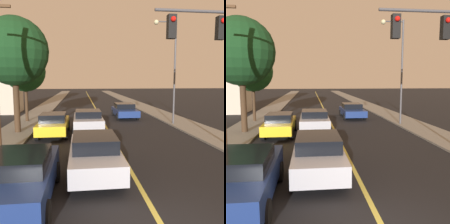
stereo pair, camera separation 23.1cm
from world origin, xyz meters
The scene contains 12 objects.
road_surface centered at (0.00, 36.00, 0.01)m, with size 10.06×80.00×0.01m.
sidewalk_left centered at (-6.28, 36.00, 0.06)m, with size 2.50×80.00×0.12m.
sidewalk_right centered at (6.28, 36.00, 0.06)m, with size 2.50×80.00×0.12m.
car_near_lane_front centered at (-1.41, 4.28, 0.79)m, with size 1.94×4.79×1.49m.
car_near_lane_second centered at (-1.41, 11.49, 0.83)m, with size 1.96×4.41×1.56m.
car_outer_lane_front centered at (-3.62, 2.15, 0.80)m, with size 1.89×4.51×1.51m.
car_outer_lane_second centered at (-3.62, 11.16, 0.76)m, with size 1.89×4.54×1.44m.
car_far_oncoming centered at (2.26, 18.17, 0.70)m, with size 2.05×4.74×1.34m.
streetlamp_right centered at (5.00, 13.76, 5.11)m, with size 1.80×0.36×7.91m.
tree_left_near centered at (-6.04, 11.92, 5.33)m, with size 4.37×4.37×7.42m.
tree_left_far centered at (-6.35, 16.44, 4.22)m, with size 3.31×3.31×5.77m.
domed_building_left centered at (-10.64, 23.40, 4.35)m, with size 4.22×4.22×8.61m.
Camera 2 is at (-1.69, -4.98, 3.52)m, focal length 40.00 mm.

